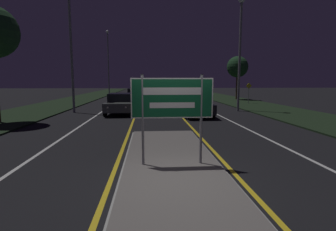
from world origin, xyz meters
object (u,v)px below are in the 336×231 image
at_px(streetlight_left_near, 70,25).
at_px(streetlight_left_far, 108,57).
at_px(car_approaching_0, 121,103).
at_px(car_receding_0, 196,106).
at_px(car_receding_1, 176,95).
at_px(car_receding_2, 167,90).
at_px(highway_sign, 172,102).
at_px(warning_sign, 249,91).
at_px(car_approaching_1, 134,94).
at_px(streetlight_right_near, 240,37).
at_px(car_approaching_2, 137,90).

xyz_separation_m(streetlight_left_near, streetlight_left_far, (-0.47, 20.98, -0.50)).
bearing_deg(car_approaching_0, car_receding_0, -19.11).
bearing_deg(car_receding_1, car_receding_2, 90.87).
relative_size(streetlight_left_far, car_receding_0, 2.27).
bearing_deg(car_receding_1, highway_sign, -96.38).
height_order(car_receding_2, warning_sign, warning_sign).
bearing_deg(car_receding_2, car_approaching_1, -115.32).
height_order(streetlight_right_near, car_approaching_1, streetlight_right_near).
bearing_deg(car_approaching_0, streetlight_left_near, 167.49).
bearing_deg(car_approaching_2, streetlight_left_near, -97.21).
bearing_deg(car_receding_2, warning_sign, -68.17).
xyz_separation_m(streetlight_right_near, car_approaching_1, (-8.79, 13.55, -4.90)).
xyz_separation_m(streetlight_left_near, warning_sign, (15.75, 6.24, -5.01)).
distance_m(streetlight_left_near, warning_sign, 17.66).
relative_size(car_receding_2, car_approaching_1, 1.11).
bearing_deg(highway_sign, car_receding_1, 83.62).
distance_m(streetlight_left_near, car_receding_1, 15.15).
distance_m(car_receding_1, car_approaching_2, 17.47).
xyz_separation_m(streetlight_right_near, car_approaching_2, (-9.02, 27.54, -4.92)).
height_order(highway_sign, car_approaching_2, highway_sign).
xyz_separation_m(streetlight_left_far, warning_sign, (16.22, -14.74, -4.51)).
bearing_deg(car_approaching_2, car_approaching_0, -89.93).
relative_size(streetlight_right_near, car_receding_1, 2.09).
xyz_separation_m(highway_sign, warning_sign, (9.58, 19.18, -0.47)).
height_order(highway_sign, car_receding_2, highway_sign).
height_order(streetlight_left_near, car_approaching_0, streetlight_left_near).
distance_m(car_receding_0, car_receding_1, 13.53).
bearing_deg(streetlight_right_near, car_receding_2, 99.17).
relative_size(highway_sign, streetlight_left_near, 0.24).
bearing_deg(car_approaching_0, highway_sign, -77.73).
height_order(car_receding_0, car_approaching_0, car_approaching_0).
bearing_deg(warning_sign, car_approaching_1, 148.57).
bearing_deg(car_receding_0, car_approaching_1, 107.15).
relative_size(car_approaching_2, warning_sign, 2.08).
height_order(highway_sign, car_approaching_0, highway_sign).
relative_size(streetlight_left_far, car_approaching_0, 2.10).
relative_size(car_receding_1, car_approaching_1, 0.96).
xyz_separation_m(car_receding_1, car_approaching_1, (-5.12, 2.65, 0.03)).
bearing_deg(streetlight_left_near, streetlight_left_far, 91.28).
distance_m(car_receding_0, car_approaching_0, 5.49).
height_order(streetlight_left_far, car_approaching_2, streetlight_left_far).
relative_size(highway_sign, car_approaching_1, 0.56).
bearing_deg(car_approaching_1, streetlight_left_near, -105.31).
height_order(streetlight_left_far, car_receding_2, streetlight_left_far).
relative_size(car_approaching_0, car_approaching_1, 1.08).
bearing_deg(car_approaching_0, warning_sign, 29.88).
xyz_separation_m(car_approaching_1, car_approaching_2, (-0.23, 13.99, -0.02)).
xyz_separation_m(streetlight_left_near, car_receding_0, (8.71, -2.58, -5.63)).
height_order(streetlight_left_near, car_receding_1, streetlight_left_near).
bearing_deg(car_receding_0, car_receding_1, 89.46).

